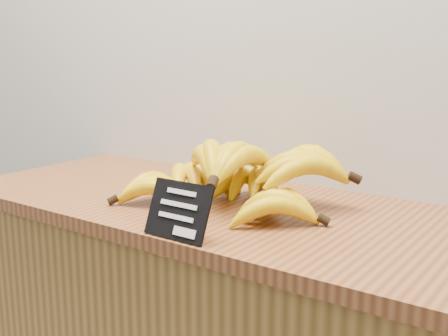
% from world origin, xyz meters
% --- Properties ---
extents(counter_top, '(1.36, 0.54, 0.03)m').
position_xyz_m(counter_top, '(-0.05, 2.75, 0.92)').
color(counter_top, brown).
rests_on(counter_top, counter).
extents(chalkboard_sign, '(0.13, 0.04, 0.10)m').
position_xyz_m(chalkboard_sign, '(-0.01, 2.51, 0.98)').
color(chalkboard_sign, black).
rests_on(chalkboard_sign, counter_top).
extents(banana_pile, '(0.51, 0.33, 0.13)m').
position_xyz_m(banana_pile, '(-0.05, 2.75, 0.99)').
color(banana_pile, yellow).
rests_on(banana_pile, counter_top).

